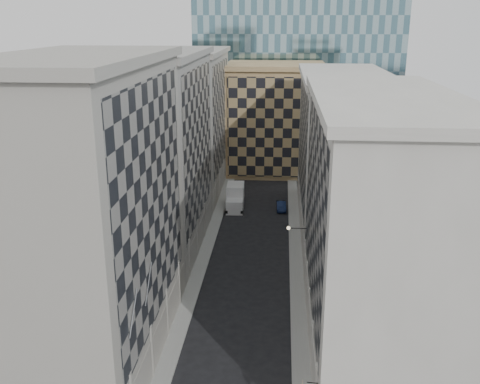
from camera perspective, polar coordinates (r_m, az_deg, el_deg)
The scene contains 13 objects.
sidewalk_west at distance 61.77m, azimuth -3.86°, elevation -6.82°, with size 1.50×100.00×0.15m, color gray.
sidewalk_east at distance 61.21m, azimuth 5.99°, elevation -7.13°, with size 1.50×100.00×0.15m, color gray.
bldg_left_a at distance 41.57m, azimuth -15.71°, elevation -2.54°, with size 10.80×22.80×23.70m.
bldg_left_b at distance 61.90m, azimuth -8.86°, elevation 4.10°, with size 10.80×22.80×22.70m.
bldg_left_c at distance 83.08m, azimuth -5.41°, elevation 7.39°, with size 10.80×22.80×21.70m.
bldg_right_a at distance 44.02m, azimuth 14.18°, elevation -3.35°, with size 10.80×26.80×20.70m.
bldg_right_b at distance 69.77m, azimuth 10.69°, elevation 4.31°, with size 10.80×28.80×19.70m.
tan_block at distance 94.81m, azimuth 3.71°, elevation 7.88°, with size 16.80×14.80×18.80m.
church_tower at distance 107.53m, azimuth 2.92°, elevation 18.46°, with size 7.20×7.20×51.50m.
flagpoles_left at distance 37.34m, azimuth -10.49°, elevation -11.02°, with size 0.10×6.33×2.33m.
bracket_lamp at distance 53.25m, azimuth 5.39°, elevation -3.86°, with size 1.98×0.36×0.36m.
box_truck at distance 76.72m, azimuth -0.51°, elevation -0.67°, with size 2.67×6.08×3.29m.
dark_car at distance 76.26m, azimuth 4.42°, elevation -1.48°, with size 1.33×3.80×1.25m, color #0F1A38.
Camera 1 is at (3.28, -25.47, 25.87)m, focal length 40.00 mm.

